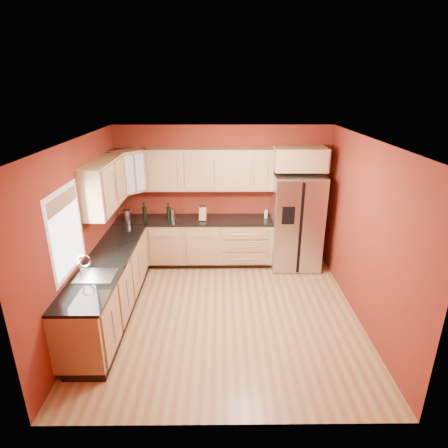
% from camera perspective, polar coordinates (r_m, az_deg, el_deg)
% --- Properties ---
extents(floor, '(4.00, 4.00, 0.00)m').
position_cam_1_polar(floor, '(5.88, 0.00, -13.39)').
color(floor, '#97613A').
rests_on(floor, ground).
extents(ceiling, '(4.00, 4.00, 0.00)m').
position_cam_1_polar(ceiling, '(4.92, 0.00, 12.57)').
color(ceiling, silver).
rests_on(ceiling, wall_back).
extents(wall_back, '(4.00, 0.04, 2.60)m').
position_cam_1_polar(wall_back, '(7.15, -0.14, 4.49)').
color(wall_back, maroon).
rests_on(wall_back, floor).
extents(wall_front, '(4.00, 0.04, 2.60)m').
position_cam_1_polar(wall_front, '(3.50, 0.31, -14.10)').
color(wall_front, maroon).
rests_on(wall_front, floor).
extents(wall_left, '(0.04, 4.00, 2.60)m').
position_cam_1_polar(wall_left, '(5.61, -20.87, -1.55)').
color(wall_left, maroon).
rests_on(wall_left, floor).
extents(wall_right, '(0.04, 4.00, 2.60)m').
position_cam_1_polar(wall_right, '(5.65, 20.75, -1.41)').
color(wall_right, maroon).
rests_on(wall_right, floor).
extents(base_cabinets_back, '(2.90, 0.60, 0.88)m').
position_cam_1_polar(base_cabinets_back, '(7.18, -4.52, -2.81)').
color(base_cabinets_back, '#9F794D').
rests_on(base_cabinets_back, floor).
extents(base_cabinets_left, '(0.60, 2.80, 0.88)m').
position_cam_1_polar(base_cabinets_left, '(5.88, -17.03, -9.35)').
color(base_cabinets_left, '#9F794D').
rests_on(base_cabinets_left, floor).
extents(countertop_back, '(2.90, 0.62, 0.04)m').
position_cam_1_polar(countertop_back, '(7.00, -4.63, 0.61)').
color(countertop_back, black).
rests_on(countertop_back, base_cabinets_back).
extents(countertop_left, '(0.62, 2.80, 0.04)m').
position_cam_1_polar(countertop_left, '(5.67, -17.41, -5.32)').
color(countertop_left, black).
rests_on(countertop_left, base_cabinets_left).
extents(upper_cabinets_back, '(2.30, 0.33, 0.75)m').
position_cam_1_polar(upper_cabinets_back, '(6.87, -2.25, 8.31)').
color(upper_cabinets_back, '#9F794D').
rests_on(upper_cabinets_back, wall_back).
extents(upper_cabinets_left, '(0.33, 1.35, 0.75)m').
position_cam_1_polar(upper_cabinets_left, '(6.06, -17.79, 5.64)').
color(upper_cabinets_left, '#9F794D').
rests_on(upper_cabinets_left, wall_left).
extents(corner_upper_cabinet, '(0.67, 0.67, 0.75)m').
position_cam_1_polar(corner_upper_cabinet, '(6.90, -14.27, 7.74)').
color(corner_upper_cabinet, '#9F794D').
rests_on(corner_upper_cabinet, wall_back).
extents(over_fridge_cabinet, '(0.92, 0.60, 0.40)m').
position_cam_1_polar(over_fridge_cabinet, '(6.83, 11.43, 9.78)').
color(over_fridge_cabinet, '#9F794D').
rests_on(over_fridge_cabinet, wall_back).
extents(refrigerator, '(0.90, 0.75, 1.78)m').
position_cam_1_polar(refrigerator, '(7.07, 10.89, 0.39)').
color(refrigerator, '#B2B2B7').
rests_on(refrigerator, floor).
extents(window, '(0.03, 0.90, 1.00)m').
position_cam_1_polar(window, '(5.09, -22.85, -1.06)').
color(window, white).
rests_on(window, wall_left).
extents(sink_faucet, '(0.50, 0.42, 0.30)m').
position_cam_1_polar(sink_faucet, '(5.17, -19.12, -6.02)').
color(sink_faucet, white).
rests_on(sink_faucet, countertop_left).
extents(canister_left, '(0.13, 0.13, 0.19)m').
position_cam_1_polar(canister_left, '(7.01, -7.84, 1.51)').
color(canister_left, '#B2B2B7').
rests_on(canister_left, countertop_back).
extents(canister_right, '(0.13, 0.13, 0.20)m').
position_cam_1_polar(canister_right, '(7.09, -14.54, 1.30)').
color(canister_right, '#B2B2B7').
rests_on(canister_right, countertop_back).
extents(wine_bottle_a, '(0.09, 0.09, 0.35)m').
position_cam_1_polar(wine_bottle_a, '(7.00, -12.02, 1.91)').
color(wine_bottle_a, black).
rests_on(wine_bottle_a, countertop_back).
extents(wine_bottle_b, '(0.09, 0.09, 0.34)m').
position_cam_1_polar(wine_bottle_b, '(6.93, -8.44, 1.89)').
color(wine_bottle_b, black).
rests_on(wine_bottle_b, countertop_back).
extents(knife_block, '(0.14, 0.13, 0.25)m').
position_cam_1_polar(knife_block, '(6.89, -3.22, 1.58)').
color(knife_block, '#A98352').
rests_on(knife_block, countertop_back).
extents(soap_dispenser, '(0.07, 0.07, 0.18)m').
position_cam_1_polar(soap_dispenser, '(7.03, 6.41, 1.58)').
color(soap_dispenser, silver).
rests_on(soap_dispenser, countertop_back).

